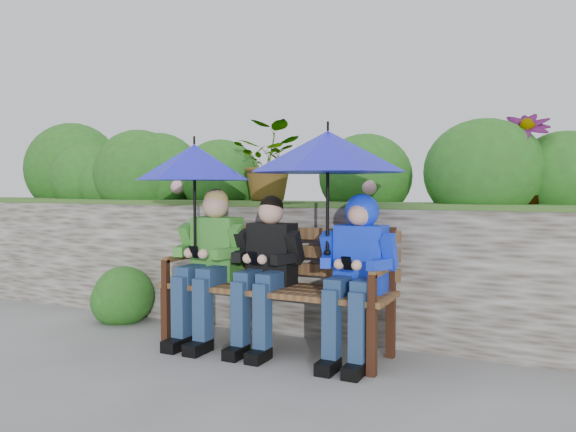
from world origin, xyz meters
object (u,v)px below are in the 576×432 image
at_px(boy_left, 210,257).
at_px(boy_right, 357,263).
at_px(umbrella_left, 194,162).
at_px(umbrella_right, 328,152).
at_px(park_bench, 279,278).
at_px(boy_middle, 266,264).

bearing_deg(boy_left, boy_right, 0.80).
bearing_deg(umbrella_left, umbrella_right, 0.64).
relative_size(park_bench, boy_left, 1.47).
xyz_separation_m(park_bench, boy_right, (0.60, -0.06, 0.16)).
distance_m(park_bench, umbrella_right, 0.97).
distance_m(park_bench, boy_middle, 0.15).
bearing_deg(boy_middle, umbrella_right, -2.05).
xyz_separation_m(boy_right, umbrella_right, (-0.19, -0.03, 0.72)).
bearing_deg(boy_middle, boy_left, -179.42).
bearing_deg(boy_left, boy_middle, 0.58).
distance_m(boy_middle, boy_right, 0.67).
bearing_deg(park_bench, boy_middle, -131.40).
xyz_separation_m(boy_middle, boy_right, (0.67, 0.01, 0.05)).
bearing_deg(umbrella_right, boy_right, 8.17).
bearing_deg(boy_right, boy_middle, -179.04).
bearing_deg(umbrella_left, boy_middle, 2.83).
distance_m(boy_right, umbrella_right, 0.75).
height_order(boy_left, boy_middle, boy_left).
xyz_separation_m(park_bench, boy_left, (-0.53, -0.08, 0.13)).
height_order(park_bench, umbrella_right, umbrella_right).
relative_size(boy_middle, umbrella_right, 1.04).
xyz_separation_m(boy_left, umbrella_right, (0.94, -0.01, 0.75)).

